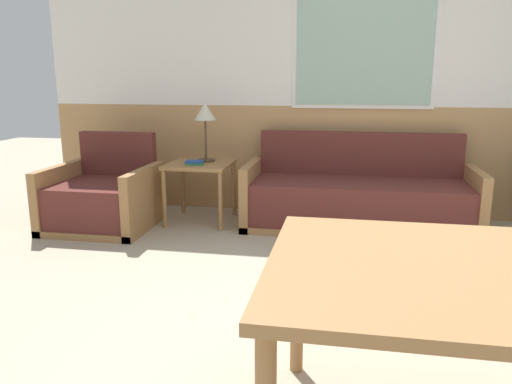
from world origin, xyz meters
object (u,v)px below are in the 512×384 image
object	(u,v)px
couch	(358,199)
armchair	(103,199)
side_table	(200,172)
table_lamp	(205,115)

from	to	relation	value
couch	armchair	world-z (taller)	couch
couch	side_table	bearing A→B (deg)	-178.28
side_table	table_lamp	world-z (taller)	table_lamp
side_table	table_lamp	distance (m)	0.53
couch	side_table	world-z (taller)	couch
couch	table_lamp	world-z (taller)	table_lamp
couch	table_lamp	size ratio (longest dim) A/B	3.66
couch	side_table	size ratio (longest dim) A/B	3.49
armchair	table_lamp	bearing A→B (deg)	16.27
couch	armchair	xyz separation A→B (m)	(-2.29, -0.38, -0.01)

